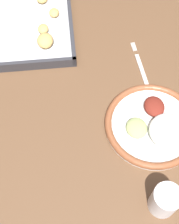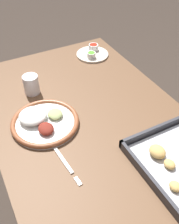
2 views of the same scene
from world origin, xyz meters
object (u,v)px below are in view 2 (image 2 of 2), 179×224
(drinking_cup, at_px, (31,85))
(saucer_plate, at_px, (92,53))
(dinner_plate, at_px, (44,121))
(fork, at_px, (62,159))

(drinking_cup, bearing_deg, saucer_plate, 112.92)
(dinner_plate, relative_size, saucer_plate, 1.55)
(fork, distance_m, saucer_plate, 0.71)
(fork, distance_m, drinking_cup, 0.41)
(saucer_plate, bearing_deg, drinking_cup, -67.08)
(dinner_plate, distance_m, fork, 0.19)
(fork, bearing_deg, drinking_cup, 170.92)
(dinner_plate, bearing_deg, fork, -1.18)
(dinner_plate, xyz_separation_m, fork, (0.19, -0.00, -0.01))
(dinner_plate, bearing_deg, saucer_plate, 132.18)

